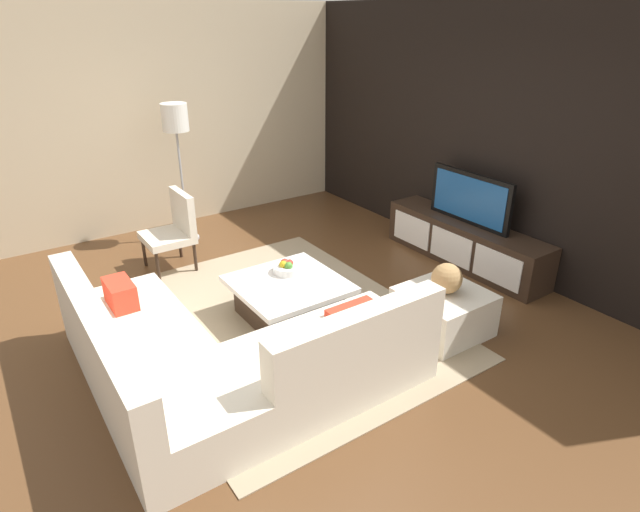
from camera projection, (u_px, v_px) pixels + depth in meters
name	position (u px, v px, depth m)	size (l,w,h in m)	color
ground_plane	(286.00, 325.00, 4.90)	(14.00, 14.00, 0.00)	brown
feature_wall_back	(496.00, 139.00, 5.70)	(6.40, 0.12, 2.80)	black
side_wall_left	(169.00, 119.00, 6.82)	(0.12, 5.20, 2.80)	beige
area_rug	(280.00, 320.00, 4.98)	(3.23, 2.47, 0.01)	tan
media_console	(464.00, 243.00, 6.03)	(2.07, 0.46, 0.50)	#332319
television	(470.00, 198.00, 5.81)	(1.09, 0.06, 0.57)	black
sectional_couch	(219.00, 358.00, 3.97)	(2.29, 2.31, 0.80)	beige
coffee_table	(289.00, 299.00, 4.95)	(0.96, 0.96, 0.38)	#332319
accent_chair_near	(174.00, 226.00, 5.84)	(0.55, 0.50, 0.87)	#332319
floor_lamp	(176.00, 127.00, 6.19)	(0.31, 0.31, 1.70)	#A5A5AA
ottoman	(443.00, 312.00, 4.74)	(0.70, 0.70, 0.40)	beige
fruit_bowl	(287.00, 268.00, 5.04)	(0.28, 0.28, 0.13)	silver
decorative_ball	(447.00, 278.00, 4.59)	(0.27, 0.27, 0.27)	#AD8451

